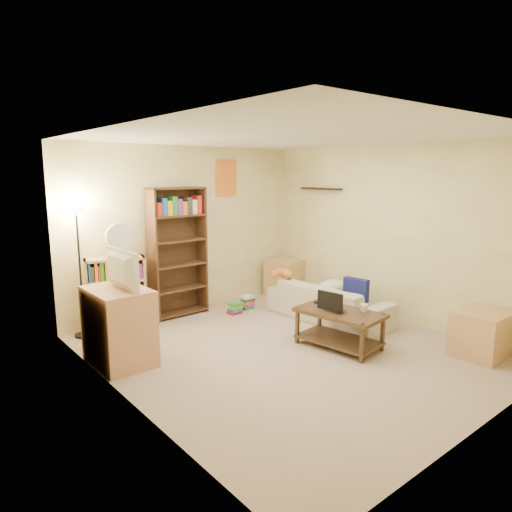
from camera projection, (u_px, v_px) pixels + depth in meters
name	position (u px, v px, depth m)	size (l,w,h in m)	color
room	(290.00, 216.00, 5.20)	(4.50, 4.54, 2.52)	tan
sofa	(329.00, 302.00, 6.57)	(0.80, 1.87, 0.54)	#BDB59C
navy_pillow	(356.00, 290.00, 6.29)	(0.35, 0.11, 0.32)	navy
cream_blanket	(333.00, 287.00, 6.66)	(0.49, 0.35, 0.21)	beige
tabby_cat	(283.00, 273.00, 6.87)	(0.42, 0.16, 0.15)	orange
coffee_table	(339.00, 323.00, 5.54)	(0.71, 1.10, 0.46)	#402E18
laptop	(336.00, 309.00, 5.56)	(0.22, 0.32, 0.02)	black
laptop_screen	(330.00, 301.00, 5.43)	(0.01, 0.34, 0.23)	white
mug	(364.00, 308.00, 5.46)	(0.13, 0.13, 0.10)	white
tv_remote	(322.00, 303.00, 5.82)	(0.06, 0.18, 0.02)	black
tv_stand	(119.00, 326.00, 5.05)	(0.57, 0.80, 0.86)	tan
television	(116.00, 270.00, 4.94)	(0.11, 0.74, 0.43)	black
tall_bookshelf	(178.00, 249.00, 6.67)	(0.86, 0.30, 1.90)	#4A2C1C
short_bookshelf	(116.00, 293.00, 6.16)	(0.83, 0.53, 0.99)	tan
desk_fan	(119.00, 240.00, 6.03)	(0.35, 0.20, 0.46)	white
floor_lamp	(78.00, 233.00, 5.72)	(0.29, 0.29, 1.70)	black
side_table	(285.00, 277.00, 7.95)	(0.54, 0.54, 0.62)	#DCB26B
end_cabinet	(482.00, 333.00, 5.30)	(0.63, 0.53, 0.53)	tan
book_stacks	(242.00, 305.00, 7.03)	(0.50, 0.24, 0.21)	red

